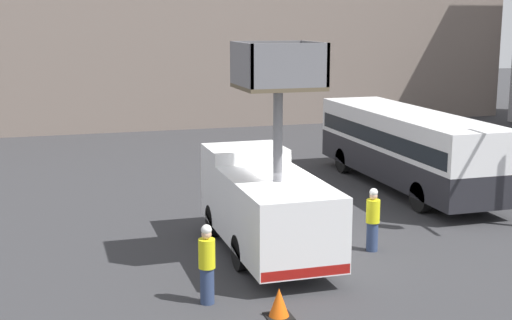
{
  "coord_description": "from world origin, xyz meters",
  "views": [
    {
      "loc": [
        -6.45,
        -17.78,
        6.37
      ],
      "look_at": [
        -0.87,
        0.89,
        2.45
      ],
      "focal_mm": 50.0,
      "sensor_mm": 36.0,
      "label": 1
    }
  ],
  "objects_px": {
    "road_worker_directing": "(373,220)",
    "road_worker_near_truck": "(207,264)",
    "utility_truck": "(266,201)",
    "traffic_cone_near_truck": "(279,304)",
    "city_bus": "(406,143)"
  },
  "relations": [
    {
      "from": "utility_truck",
      "to": "traffic_cone_near_truck",
      "type": "distance_m",
      "value": 4.36
    },
    {
      "from": "road_worker_directing",
      "to": "traffic_cone_near_truck",
      "type": "distance_m",
      "value": 5.26
    },
    {
      "from": "road_worker_near_truck",
      "to": "road_worker_directing",
      "type": "height_order",
      "value": "road_worker_near_truck"
    },
    {
      "from": "utility_truck",
      "to": "road_worker_directing",
      "type": "bearing_deg",
      "value": -11.22
    },
    {
      "from": "utility_truck",
      "to": "road_worker_near_truck",
      "type": "distance_m",
      "value": 3.73
    },
    {
      "from": "utility_truck",
      "to": "road_worker_near_truck",
      "type": "height_order",
      "value": "utility_truck"
    },
    {
      "from": "utility_truck",
      "to": "road_worker_directing",
      "type": "xyz_separation_m",
      "value": [
        2.91,
        -0.58,
        -0.62
      ]
    },
    {
      "from": "road_worker_directing",
      "to": "road_worker_near_truck",
      "type": "bearing_deg",
      "value": -11.01
    },
    {
      "from": "city_bus",
      "to": "road_worker_near_truck",
      "type": "relative_size",
      "value": 5.56
    },
    {
      "from": "road_worker_near_truck",
      "to": "traffic_cone_near_truck",
      "type": "relative_size",
      "value": 2.81
    },
    {
      "from": "utility_truck",
      "to": "traffic_cone_near_truck",
      "type": "relative_size",
      "value": 9.27
    },
    {
      "from": "utility_truck",
      "to": "city_bus",
      "type": "height_order",
      "value": "utility_truck"
    },
    {
      "from": "utility_truck",
      "to": "road_worker_directing",
      "type": "relative_size",
      "value": 3.43
    },
    {
      "from": "city_bus",
      "to": "traffic_cone_near_truck",
      "type": "bearing_deg",
      "value": 154.64
    },
    {
      "from": "city_bus",
      "to": "road_worker_near_truck",
      "type": "height_order",
      "value": "city_bus"
    }
  ]
}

